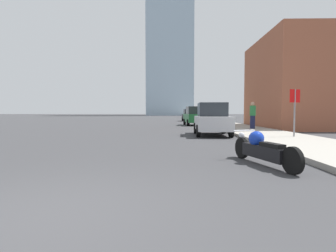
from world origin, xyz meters
The scene contains 10 objects.
ground_plane centered at (0.00, 0.00, 0.00)m, with size 400.00×400.00×0.00m, color #38383A.
sidewalk centered at (6.54, 40.00, 0.07)m, with size 3.45×240.00×0.15m.
brick_storefront centered at (12.69, 18.45, 3.58)m, with size 8.46×9.05×7.17m.
distant_tower centered at (0.00, 109.69, 34.12)m, with size 18.99×18.99×68.23m.
motorcycle centered at (3.66, 3.27, 0.39)m, with size 0.93×2.47×0.80m.
parked_car_silver centered at (3.64, 11.42, 0.87)m, with size 1.93×3.97×1.78m.
parked_car_green centered at (3.59, 22.57, 0.89)m, with size 2.14×4.00×1.83m.
parked_car_black centered at (3.79, 35.29, 0.86)m, with size 2.10×3.95×1.74m.
stop_sign centered at (7.10, 9.14, 1.63)m, with size 0.57×0.26×2.17m.
pedestrian centered at (6.98, 15.12, 1.11)m, with size 0.36×0.26×1.84m.
Camera 1 is at (1.54, -3.03, 1.26)m, focal length 28.00 mm.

